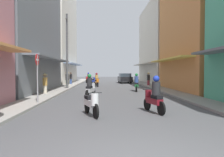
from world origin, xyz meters
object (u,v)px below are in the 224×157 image
object	(u,v)px
motorbike_white	(91,103)
pedestrian_far	(45,83)
street_sign_no_entry	(37,72)
pedestrian_foreground	(67,78)
motorbike_silver	(90,87)
pedestrian_crossing	(148,78)
pedestrian_midway	(71,79)
parked_car	(125,78)
motorbike_maroon	(154,96)
utility_pole	(67,51)
motorbike_green	(136,83)
motorbike_blue	(93,81)
motorbike_red	(88,78)
motorbike_orange	(97,80)

from	to	relation	value
motorbike_white	pedestrian_far	bearing A→B (deg)	116.25
street_sign_no_entry	pedestrian_foreground	bearing A→B (deg)	92.71
pedestrian_foreground	motorbike_silver	bearing A→B (deg)	-72.27
pedestrian_crossing	pedestrian_midway	xyz separation A→B (m)	(-9.44, 3.27, -0.12)
motorbike_silver	parked_car	size ratio (longest dim) A/B	0.42
pedestrian_foreground	motorbike_maroon	bearing A→B (deg)	-68.20
motorbike_maroon	utility_pole	xyz separation A→B (m)	(-5.66, 12.36, 3.01)
utility_pole	pedestrian_midway	bearing A→B (deg)	95.76
motorbike_green	street_sign_no_entry	bearing A→B (deg)	-129.50
motorbike_blue	pedestrian_foreground	size ratio (longest dim) A/B	1.00
motorbike_green	motorbike_white	bearing A→B (deg)	-107.46
motorbike_green	pedestrian_crossing	xyz separation A→B (m)	(2.33, 6.24, 0.23)
motorbike_red	motorbike_orange	size ratio (longest dim) A/B	0.99
motorbike_maroon	motorbike_blue	bearing A→B (deg)	100.05
motorbike_green	street_sign_no_entry	xyz separation A→B (m)	(-6.29, -7.63, 1.01)
motorbike_red	pedestrian_foreground	world-z (taller)	pedestrian_foreground
motorbike_green	street_sign_no_entry	size ratio (longest dim) A/B	0.68
motorbike_green	pedestrian_foreground	world-z (taller)	pedestrian_foreground
motorbike_blue	utility_pole	bearing A→B (deg)	-106.82
parked_car	pedestrian_midway	size ratio (longest dim) A/B	2.57
motorbike_silver	utility_pole	world-z (taller)	utility_pole
parked_car	utility_pole	bearing A→B (deg)	-120.31
motorbike_orange	pedestrian_foreground	world-z (taller)	pedestrian_foreground
motorbike_silver	motorbike_blue	bearing A→B (deg)	91.88
motorbike_maroon	pedestrian_far	world-z (taller)	pedestrian_far
motorbike_blue	motorbike_green	distance (m)	10.46
parked_car	pedestrian_crossing	distance (m)	7.79
motorbike_orange	utility_pole	size ratio (longest dim) A/B	0.25
pedestrian_midway	pedestrian_foreground	distance (m)	4.10
motorbike_orange	parked_car	bearing A→B (deg)	62.03
motorbike_green	motorbike_silver	world-z (taller)	same
parked_car	pedestrian_foreground	distance (m)	11.02
motorbike_red	motorbike_orange	bearing A→B (deg)	-78.99
pedestrian_far	street_sign_no_entry	size ratio (longest dim) A/B	0.61
motorbike_red	parked_car	bearing A→B (deg)	-8.33
motorbike_blue	street_sign_no_entry	world-z (taller)	street_sign_no_entry
motorbike_green	parked_car	world-z (taller)	motorbike_green
motorbike_blue	motorbike_orange	distance (m)	3.29
pedestrian_far	street_sign_no_entry	xyz separation A→B (m)	(0.89, -4.83, 0.80)
motorbike_green	pedestrian_foreground	xyz separation A→B (m)	(-6.91, 5.42, 0.29)
motorbike_red	pedestrian_crossing	xyz separation A→B (m)	(7.58, -8.33, 0.23)
pedestrian_midway	motorbike_red	bearing A→B (deg)	69.88
pedestrian_midway	street_sign_no_entry	xyz separation A→B (m)	(0.82, -17.14, 0.91)
motorbike_red	motorbike_silver	bearing A→B (deg)	-85.45
pedestrian_crossing	utility_pole	size ratio (longest dim) A/B	0.23
motorbike_silver	parked_car	world-z (taller)	motorbike_silver
motorbike_blue	pedestrian_midway	xyz separation A→B (m)	(-2.91, -0.06, 0.31)
motorbike_maroon	street_sign_no_entry	bearing A→B (deg)	156.67
pedestrian_crossing	motorbike_silver	bearing A→B (deg)	-119.52
motorbike_blue	motorbike_silver	size ratio (longest dim) A/B	1.00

